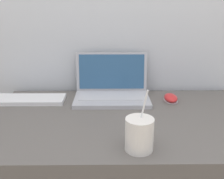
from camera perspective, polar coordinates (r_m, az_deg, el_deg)
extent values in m
cube|color=silver|center=(1.44, 2.26, 18.63)|extent=(7.00, 0.04, 2.50)
cube|color=#ADADB2|center=(1.32, -0.02, -2.13)|extent=(0.38, 0.22, 0.02)
cube|color=#B7B7BC|center=(1.33, -0.03, -1.42)|extent=(0.33, 0.12, 0.00)
cube|color=#ADADB2|center=(1.41, -0.08, 3.92)|extent=(0.38, 0.04, 0.20)
cube|color=#2D567F|center=(1.40, -0.07, 3.89)|extent=(0.35, 0.03, 0.18)
cylinder|color=silver|center=(0.89, 5.95, -9.70)|extent=(0.10, 0.10, 0.12)
cylinder|color=black|center=(0.87, 6.07, -6.60)|extent=(0.08, 0.08, 0.01)
cylinder|color=white|center=(0.87, 6.55, -5.35)|extent=(0.03, 0.03, 0.18)
ellipsoid|color=#B2B2B7|center=(1.36, 12.62, -2.31)|extent=(0.07, 0.11, 0.01)
ellipsoid|color=red|center=(1.35, 12.66, -1.76)|extent=(0.06, 0.11, 0.03)
cube|color=silver|center=(1.39, -18.29, -2.08)|extent=(0.39, 0.13, 0.02)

